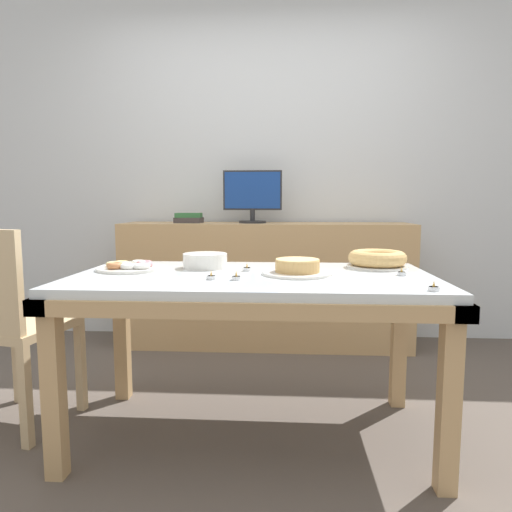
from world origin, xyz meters
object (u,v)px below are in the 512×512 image
chair (5,320)px  tealight_near_front (402,273)px  plate_stack (205,261)px  pastry_platter (131,267)px  cake_golden_bundt (377,259)px  tealight_centre (247,269)px  cake_chocolate_round (297,268)px  book_stack (189,218)px  tealight_left_edge (211,277)px  tealight_near_cakes (236,278)px  computer_monitor (252,197)px  tealight_right_edge (434,288)px

chair → tealight_near_front: chair is taller
plate_stack → pastry_platter: bearing=-166.2°
cake_golden_bundt → plate_stack: (-0.82, -0.06, -0.01)m
plate_stack → tealight_centre: plate_stack is taller
cake_chocolate_round → tealight_near_front: cake_chocolate_round is taller
book_stack → tealight_near_front: book_stack is taller
book_stack → chair: bearing=-112.1°
chair → tealight_near_front: size_ratio=23.50×
tealight_left_edge → tealight_near_cakes: 0.10m
computer_monitor → cake_golden_bundt: (0.68, -1.12, -0.31)m
cake_golden_bundt → tealight_centre: bearing=-166.5°
tealight_near_cakes → cake_chocolate_round: bearing=33.4°
tealight_left_edge → tealight_centre: bearing=62.6°
tealight_centre → pastry_platter: bearing=179.7°
tealight_left_edge → cake_golden_bundt: bearing=27.7°
tealight_left_edge → tealight_near_cakes: size_ratio=1.00×
plate_stack → tealight_near_cakes: 0.38m
plate_stack → tealight_left_edge: bearing=-75.8°
tealight_right_edge → cake_chocolate_round: bearing=143.6°
cake_golden_bundt → tealight_near_cakes: (-0.63, -0.40, -0.03)m
cake_golden_bundt → tealight_near_front: (0.06, -0.24, -0.03)m
tealight_near_cakes → tealight_right_edge: bearing=-14.2°
computer_monitor → cake_chocolate_round: (0.29, -1.35, -0.32)m
pastry_platter → tealight_centre: pastry_platter is taller
chair → tealight_near_cakes: chair is taller
tealight_near_cakes → cake_golden_bundt: bearing=32.0°
computer_monitor → cake_golden_bundt: computer_monitor is taller
book_stack → tealight_left_edge: book_stack is taller
plate_stack → tealight_left_edge: 0.34m
chair → tealight_right_edge: bearing=-10.3°
chair → cake_chocolate_round: size_ratio=3.11×
tealight_left_edge → computer_monitor: bearing=87.8°
tealight_near_front → plate_stack: bearing=168.5°
plate_stack → tealight_left_edge: plate_stack is taller
tealight_right_edge → computer_monitor: bearing=114.2°
tealight_left_edge → cake_chocolate_round: bearing=23.8°
cake_golden_bundt → tealight_left_edge: 0.83m
cake_chocolate_round → tealight_near_cakes: size_ratio=7.57×
chair → cake_golden_bundt: chair is taller
book_stack → plate_stack: (0.33, -1.18, -0.16)m
chair → book_stack: size_ratio=4.79×
chair → plate_stack: bearing=12.2°
tealight_near_cakes → tealight_right_edge: (0.72, -0.18, 0.00)m
tealight_right_edge → cake_golden_bundt: bearing=98.1°
computer_monitor → plate_stack: computer_monitor is taller
cake_golden_bundt → pastry_platter: 1.16m
cake_golden_bundt → book_stack: bearing=135.7°
chair → pastry_platter: 0.61m
pastry_platter → plate_stack: 0.34m
chair → computer_monitor: computer_monitor is taller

